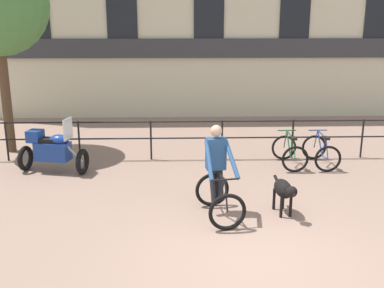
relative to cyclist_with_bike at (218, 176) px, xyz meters
The scene contains 7 objects.
ground_plane 1.84m from the cyclist_with_bike, 75.06° to the right, with size 60.00×60.00×0.00m, color #8E7060.
canal_railing 3.61m from the cyclist_with_bike, 83.12° to the left, with size 15.05×0.05×1.05m.
cyclist_with_bike is the anchor object (origin of this frame).
dog 1.28m from the cyclist_with_bike, ahead, with size 0.37×1.02×0.69m.
parked_motorcycle 4.58m from the cyclist_with_bike, 145.24° to the left, with size 1.69×0.94×1.35m.
parked_bicycle_near_lamp 3.61m from the cyclist_with_bike, 54.63° to the left, with size 0.69×1.13×0.86m.
parked_bicycle_mid_left 4.12m from the cyclist_with_bike, 45.46° to the left, with size 0.68×1.12×0.86m.
Camera 1 is at (-1.17, -6.23, 3.52)m, focal length 42.00 mm.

